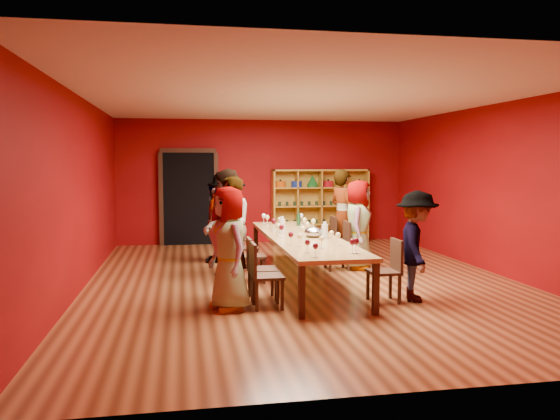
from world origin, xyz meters
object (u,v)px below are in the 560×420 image
at_px(person_left_1, 230,239).
at_px(person_left_2, 227,226).
at_px(person_left_0, 229,249).
at_px(wine_bottle, 299,219).
at_px(chair_person_left_4, 236,237).
at_px(person_right_4, 343,215).
at_px(person_left_3, 227,222).
at_px(spittoon_bowl, 314,232).
at_px(chair_person_left_2, 248,252).
at_px(chair_person_left_3, 242,244).
at_px(chair_person_left_1, 257,265).
at_px(chair_person_right_4, 328,236).
at_px(shelving_unit, 320,202).
at_px(chair_person_left_0, 262,272).
at_px(person_right_3, 358,225).
at_px(person_left_4, 216,222).
at_px(chair_person_right_0, 389,267).
at_px(tasting_table, 302,239).
at_px(chair_person_right_3, 341,243).
at_px(person_right_0, 417,246).

distance_m(person_left_1, person_left_2, 1.14).
bearing_deg(person_left_0, wine_bottle, 132.44).
bearing_deg(chair_person_left_4, person_right_4, -7.33).
height_order(person_left_3, chair_person_left_4, person_left_3).
relative_size(person_left_2, wine_bottle, 5.86).
distance_m(person_right_4, spittoon_bowl, 2.12).
relative_size(chair_person_left_2, chair_person_left_3, 1.00).
bearing_deg(person_left_1, person_right_4, 132.42).
bearing_deg(chair_person_left_3, person_left_1, -100.54).
height_order(chair_person_left_1, chair_person_right_4, same).
height_order(person_left_0, spittoon_bowl, person_left_0).
bearing_deg(spittoon_bowl, person_left_2, 173.33).
relative_size(shelving_unit, chair_person_left_4, 2.70).
height_order(chair_person_left_0, person_right_3, person_right_3).
xyz_separation_m(person_left_4, chair_person_right_0, (2.21, -3.56, -0.30)).
relative_size(chair_person_left_0, chair_person_right_0, 1.00).
bearing_deg(chair_person_left_1, spittoon_bowl, 42.14).
relative_size(tasting_table, chair_person_right_0, 5.06).
distance_m(chair_person_left_2, chair_person_left_3, 0.88).
relative_size(chair_person_left_0, chair_person_left_3, 1.00).
distance_m(person_left_0, chair_person_right_3, 3.30).
xyz_separation_m(chair_person_right_0, chair_person_right_3, (0.00, 2.37, 0.00)).
xyz_separation_m(person_right_4, spittoon_bowl, (-1.04, -1.84, -0.09)).
distance_m(tasting_table, wine_bottle, 1.52).
relative_size(chair_person_left_2, person_left_4, 0.56).
bearing_deg(person_left_1, chair_person_right_0, 71.97).
distance_m(person_right_0, person_right_4, 3.29).
bearing_deg(person_left_4, person_right_0, 52.74).
relative_size(person_left_0, spittoon_bowl, 5.00).
distance_m(person_left_3, person_right_0, 3.53).
bearing_deg(chair_person_left_0, chair_person_left_2, 90.00).
xyz_separation_m(person_left_2, person_left_4, (-0.06, 1.95, -0.14)).
xyz_separation_m(chair_person_left_4, chair_person_right_3, (1.82, -1.19, 0.00)).
height_order(person_left_1, person_left_4, person_left_1).
relative_size(tasting_table, chair_person_left_3, 5.06).
relative_size(chair_person_right_3, person_right_3, 0.54).
bearing_deg(person_left_0, person_right_3, 112.77).
height_order(chair_person_left_0, wine_bottle, wine_bottle).
bearing_deg(tasting_table, spittoon_bowl, -34.11).
xyz_separation_m(chair_person_left_0, chair_person_right_3, (1.82, 2.39, 0.00)).
relative_size(person_right_0, chair_person_right_3, 1.77).
bearing_deg(person_left_3, chair_person_left_4, 170.56).
height_order(person_left_1, chair_person_left_3, person_left_1).
xyz_separation_m(chair_person_left_3, person_right_3, (2.14, -0.12, 0.33)).
bearing_deg(chair_person_right_3, chair_person_right_0, -90.00).
xyz_separation_m(person_right_0, wine_bottle, (-1.06, 3.05, 0.08)).
bearing_deg(person_right_0, chair_person_right_4, 25.91).
xyz_separation_m(chair_person_left_0, person_right_4, (2.12, 3.30, 0.42)).
height_order(chair_person_left_4, person_left_4, person_left_4).
xyz_separation_m(chair_person_right_3, person_right_4, (0.30, 0.92, 0.42)).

